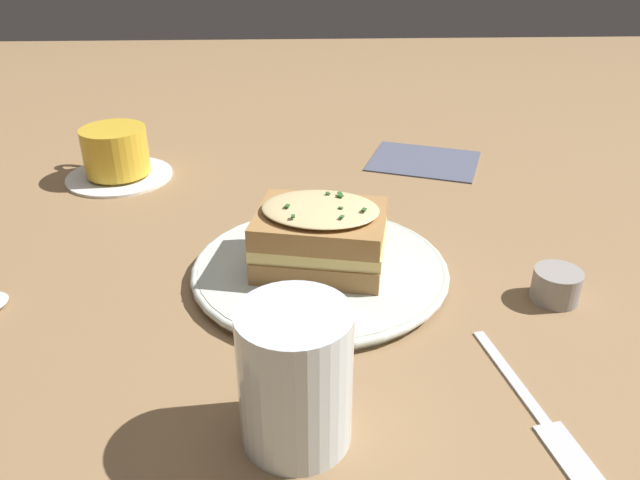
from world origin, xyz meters
The scene contains 8 objects.
ground_plane centered at (0.00, 0.00, 0.00)m, with size 2.40×2.40×0.00m, color olive.
dinner_plate centered at (-0.03, -0.01, 0.01)m, with size 0.25×0.25×0.01m.
sandwich centered at (-0.03, -0.01, 0.05)m, with size 0.14×0.12×0.07m.
teacup_with_saucer centered at (-0.29, 0.26, 0.03)m, with size 0.14×0.14×0.07m.
water_glass centered at (-0.05, -0.21, 0.05)m, with size 0.08×0.08×0.10m, color silver.
fork centered at (0.12, -0.21, 0.00)m, with size 0.05×0.18×0.00m.
napkin centered at (0.13, 0.30, 0.00)m, with size 0.15×0.12×0.00m, color #4C5166.
condiment_pot centered at (0.19, -0.06, 0.02)m, with size 0.04×0.04×0.03m, color gray.
Camera 1 is at (-0.05, -0.53, 0.33)m, focal length 35.00 mm.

